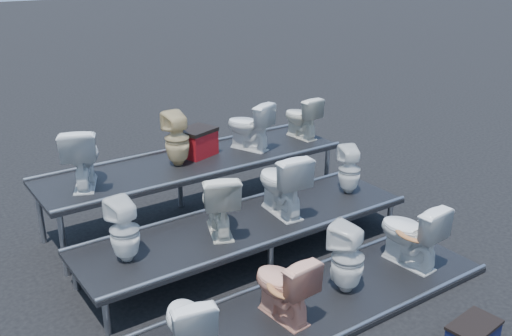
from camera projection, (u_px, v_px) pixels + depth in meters
ground at (248, 256)px, 7.05m from camera, size 80.00×80.00×0.00m
tier_front at (316, 305)px, 6.04m from camera, size 4.20×1.20×0.06m
tier_mid at (248, 240)px, 6.97m from camera, size 4.20×1.20×0.46m
tier_back at (196, 190)px, 7.90m from camera, size 4.20×1.20×0.86m
toilet_0 at (187, 324)px, 5.10m from camera, size 0.53×0.76×0.71m
toilet_1 at (283, 285)px, 5.67m from camera, size 0.46×0.74×0.73m
toilet_2 at (348, 258)px, 6.11m from camera, size 0.46×0.47×0.79m
toilet_3 at (410, 233)px, 6.64m from camera, size 0.51×0.82×0.80m
toilet_4 at (124, 230)px, 5.95m from camera, size 0.35×0.36×0.70m
toilet_5 at (219, 202)px, 6.54m from camera, size 0.67×0.85×0.76m
toilet_6 at (281, 183)px, 7.01m from camera, size 0.53×0.84×0.81m
toilet_7 at (349, 170)px, 7.64m from camera, size 0.38×0.39×0.65m
toilet_8 at (82, 156)px, 6.81m from camera, size 0.69×0.85×0.76m
toilet_9 at (177, 139)px, 7.48m from camera, size 0.33×0.33×0.72m
toilet_10 at (249, 126)px, 8.09m from camera, size 0.61×0.78×0.70m
toilet_11 at (301, 117)px, 8.60m from camera, size 0.40×0.65×0.64m
red_crate at (197, 144)px, 7.91m from camera, size 0.56×0.50×0.34m
step_stool at (473, 334)px, 5.48m from camera, size 0.54×0.36×0.18m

